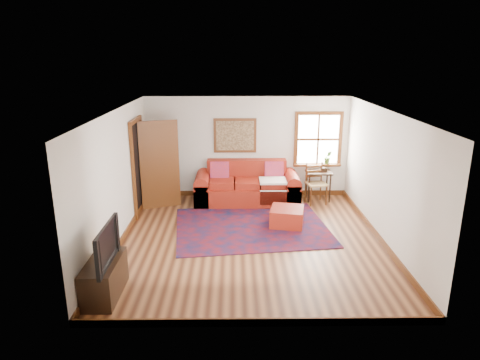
{
  "coord_description": "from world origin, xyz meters",
  "views": [
    {
      "loc": [
        -0.31,
        -7.64,
        3.5
      ],
      "look_at": [
        -0.2,
        0.6,
        1.04
      ],
      "focal_mm": 32.0,
      "sensor_mm": 36.0,
      "label": 1
    }
  ],
  "objects_px": {
    "red_ottoman": "(287,217)",
    "ladder_back_chair": "(316,182)",
    "side_table": "(319,176)",
    "red_leather_sofa": "(247,189)",
    "media_cabinet": "(104,278)"
  },
  "relations": [
    {
      "from": "ladder_back_chair",
      "to": "media_cabinet",
      "type": "distance_m",
      "value": 5.68
    },
    {
      "from": "red_ottoman",
      "to": "ladder_back_chair",
      "type": "xyz_separation_m",
      "value": [
        0.85,
        1.45,
        0.33
      ]
    },
    {
      "from": "red_ottoman",
      "to": "side_table",
      "type": "xyz_separation_m",
      "value": [
        0.95,
        1.61,
        0.41
      ]
    },
    {
      "from": "red_leather_sofa",
      "to": "red_ottoman",
      "type": "distance_m",
      "value": 1.73
    },
    {
      "from": "red_leather_sofa",
      "to": "side_table",
      "type": "height_order",
      "value": "red_leather_sofa"
    },
    {
      "from": "side_table",
      "to": "media_cabinet",
      "type": "bearing_deg",
      "value": -132.95
    },
    {
      "from": "red_ottoman",
      "to": "side_table",
      "type": "bearing_deg",
      "value": 71.0
    },
    {
      "from": "red_ottoman",
      "to": "media_cabinet",
      "type": "xyz_separation_m",
      "value": [
        -3.04,
        -2.68,
        0.09
      ]
    },
    {
      "from": "red_ottoman",
      "to": "media_cabinet",
      "type": "height_order",
      "value": "media_cabinet"
    },
    {
      "from": "side_table",
      "to": "media_cabinet",
      "type": "height_order",
      "value": "side_table"
    },
    {
      "from": "ladder_back_chair",
      "to": "media_cabinet",
      "type": "relative_size",
      "value": 0.95
    },
    {
      "from": "red_leather_sofa",
      "to": "media_cabinet",
      "type": "height_order",
      "value": "red_leather_sofa"
    },
    {
      "from": "side_table",
      "to": "red_leather_sofa",
      "type": "bearing_deg",
      "value": -177.47
    },
    {
      "from": "red_ottoman",
      "to": "ladder_back_chair",
      "type": "distance_m",
      "value": 1.71
    },
    {
      "from": "side_table",
      "to": "ladder_back_chair",
      "type": "xyz_separation_m",
      "value": [
        -0.1,
        -0.16,
        -0.08
      ]
    }
  ]
}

